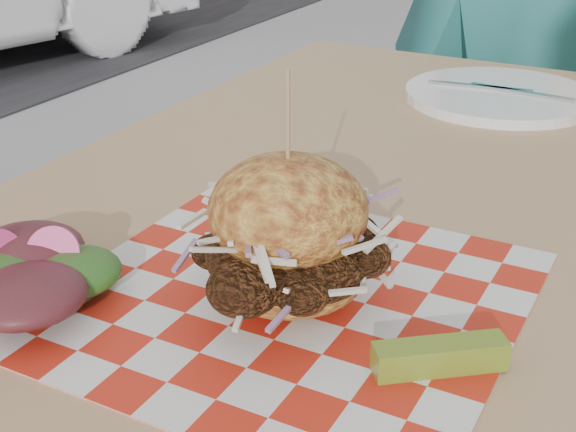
% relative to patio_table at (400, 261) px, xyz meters
% --- Properties ---
extents(patio_table, '(0.80, 1.20, 0.75)m').
position_rel_patio_table_xyz_m(patio_table, '(0.00, 0.00, 0.00)').
color(patio_table, tan).
rests_on(patio_table, ground).
extents(patio_chair, '(0.53, 0.53, 0.95)m').
position_rel_patio_table_xyz_m(patio_chair, '(0.03, 0.92, -0.12)').
color(patio_chair, tan).
rests_on(patio_chair, ground).
extents(paper_liner, '(0.36, 0.36, 0.00)m').
position_rel_patio_table_xyz_m(paper_liner, '(-0.01, -0.24, 0.08)').
color(paper_liner, red).
rests_on(paper_liner, patio_table).
extents(sandwich, '(0.17, 0.17, 0.19)m').
position_rel_patio_table_xyz_m(sandwich, '(-0.01, -0.24, 0.13)').
color(sandwich, gold).
rests_on(sandwich, paper_liner).
extents(pickle_spear, '(0.09, 0.08, 0.02)m').
position_rel_patio_table_xyz_m(pickle_spear, '(0.13, -0.28, 0.09)').
color(pickle_spear, olive).
rests_on(pickle_spear, paper_liner).
extents(side_salad, '(0.13, 0.14, 0.05)m').
position_rel_patio_table_xyz_m(side_salad, '(-0.20, -0.34, 0.09)').
color(side_salad, '#3F1419').
rests_on(side_salad, patio_table).
extents(place_setting, '(0.27, 0.27, 0.02)m').
position_rel_patio_table_xyz_m(place_setting, '(0.00, 0.39, 0.09)').
color(place_setting, white).
rests_on(place_setting, patio_table).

